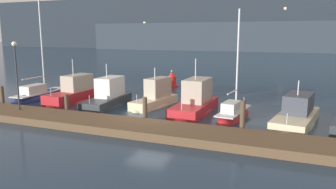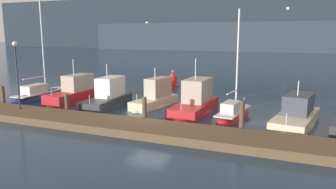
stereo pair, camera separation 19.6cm
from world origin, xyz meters
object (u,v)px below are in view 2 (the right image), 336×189
(motorboat_berth_2, at_px, (75,97))
(dock_lamppost, at_px, (16,65))
(motorboat_berth_4, at_px, (155,101))
(sailboat_berth_6, at_px, (233,116))
(channel_buoy, at_px, (173,81))
(motorboat_berth_5, at_px, (195,106))
(motorboat_berth_7, at_px, (296,120))
(motorboat_berth_3, at_px, (108,100))
(sailboat_berth_1, at_px, (41,97))

(motorboat_berth_2, xyz_separation_m, dock_lamppost, (-0.38, -5.28, 3.04))
(motorboat_berth_4, distance_m, dock_lamppost, 9.99)
(sailboat_berth_6, bearing_deg, dock_lamppost, -160.40)
(sailboat_berth_6, distance_m, channel_buoy, 13.89)
(sailboat_berth_6, relative_size, channel_buoy, 4.46)
(motorboat_berth_5, height_order, channel_buoy, motorboat_berth_5)
(motorboat_berth_7, height_order, dock_lamppost, dock_lamppost)
(motorboat_berth_2, xyz_separation_m, motorboat_berth_3, (3.45, -0.40, 0.03))
(sailboat_berth_1, height_order, motorboat_berth_4, sailboat_berth_1)
(dock_lamppost, bearing_deg, sailboat_berth_6, 19.60)
(sailboat_berth_1, xyz_separation_m, motorboat_berth_7, (20.55, -0.58, 0.16))
(sailboat_berth_1, height_order, motorboat_berth_7, sailboat_berth_1)
(channel_buoy, bearing_deg, motorboat_berth_5, -60.29)
(motorboat_berth_4, height_order, channel_buoy, motorboat_berth_4)
(sailboat_berth_1, relative_size, sailboat_berth_6, 1.19)
(sailboat_berth_1, xyz_separation_m, dock_lamppost, (3.21, -5.32, 3.31))
(motorboat_berth_4, xyz_separation_m, sailboat_berth_6, (6.28, -1.38, -0.26))
(motorboat_berth_3, bearing_deg, dock_lamppost, -128.16)
(motorboat_berth_3, xyz_separation_m, motorboat_berth_4, (3.39, 1.31, -0.05))
(motorboat_berth_7, bearing_deg, sailboat_berth_6, 178.95)
(channel_buoy, bearing_deg, sailboat_berth_6, -51.49)
(motorboat_berth_3, height_order, channel_buoy, motorboat_berth_3)
(motorboat_berth_5, bearing_deg, motorboat_berth_3, -174.10)
(dock_lamppost, bearing_deg, channel_buoy, 72.75)
(motorboat_berth_4, relative_size, channel_buoy, 3.13)
(sailboat_berth_1, xyz_separation_m, motorboat_berth_2, (3.60, -0.04, 0.27))
(sailboat_berth_1, distance_m, motorboat_berth_3, 7.07)
(motorboat_berth_3, xyz_separation_m, channel_buoy, (1.03, 10.79, 0.19))
(sailboat_berth_1, distance_m, motorboat_berth_2, 3.61)
(sailboat_berth_1, height_order, dock_lamppost, sailboat_berth_1)
(motorboat_berth_5, bearing_deg, sailboat_berth_6, -14.92)
(motorboat_berth_2, bearing_deg, sailboat_berth_6, -2.05)
(motorboat_berth_7, bearing_deg, motorboat_berth_4, 171.84)
(motorboat_berth_3, bearing_deg, motorboat_berth_7, -0.58)
(motorboat_berth_3, bearing_deg, motorboat_berth_4, 21.18)
(motorboat_berth_4, bearing_deg, motorboat_berth_3, -158.82)
(sailboat_berth_1, relative_size, motorboat_berth_2, 1.57)
(motorboat_berth_5, distance_m, channel_buoy, 11.62)
(motorboat_berth_2, height_order, motorboat_berth_4, motorboat_berth_2)
(sailboat_berth_1, height_order, motorboat_berth_2, sailboat_berth_1)
(sailboat_berth_1, height_order, motorboat_berth_3, sailboat_berth_1)
(motorboat_berth_5, bearing_deg, motorboat_berth_4, 169.80)
(sailboat_berth_1, distance_m, dock_lamppost, 7.05)
(motorboat_berth_3, bearing_deg, sailboat_berth_6, -0.39)
(motorboat_berth_3, bearing_deg, motorboat_berth_2, 173.31)
(motorboat_berth_3, xyz_separation_m, motorboat_berth_7, (13.50, -0.14, -0.15))
(motorboat_berth_7, xyz_separation_m, dock_lamppost, (-17.34, -4.74, 3.15))
(motorboat_berth_5, xyz_separation_m, channel_buoy, (-5.76, 10.09, 0.19))
(motorboat_berth_5, distance_m, motorboat_berth_7, 6.77)
(motorboat_berth_5, bearing_deg, motorboat_berth_7, -7.12)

